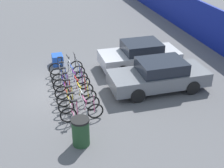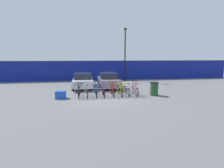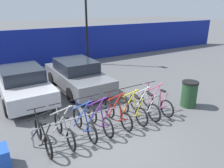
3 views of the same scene
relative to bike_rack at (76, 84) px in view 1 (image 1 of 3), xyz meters
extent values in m
plane|color=#59595B|center=(-0.51, -0.68, -0.50)|extent=(120.00, 120.00, 0.00)
cylinder|color=gray|center=(0.00, 0.00, 0.05)|extent=(4.76, 0.04, 0.04)
cylinder|color=gray|center=(-2.38, 0.00, -0.22)|extent=(0.04, 0.04, 0.55)
cylinder|color=gray|center=(2.38, 0.00, -0.22)|extent=(0.04, 0.04, 0.55)
torus|color=black|center=(-2.13, -0.68, -0.17)|extent=(0.06, 0.66, 0.66)
torus|color=black|center=(-2.13, 0.38, -0.17)|extent=(0.06, 0.66, 0.66)
cylinder|color=black|center=(-2.13, 0.01, 0.15)|extent=(0.60, 0.04, 0.76)
cylinder|color=black|center=(-2.13, -0.04, 0.46)|extent=(0.68, 0.04, 0.16)
cylinder|color=black|center=(-2.13, -0.33, 0.09)|extent=(0.14, 0.04, 0.63)
cylinder|color=black|center=(-2.13, -0.53, 0.12)|extent=(0.32, 0.03, 0.58)
cylinder|color=black|center=(-2.13, -0.48, -0.19)|extent=(0.40, 0.03, 0.08)
cylinder|color=black|center=(-2.13, 0.33, 0.18)|extent=(0.12, 0.04, 0.69)
cylinder|color=black|center=(-2.13, 0.29, 0.54)|extent=(0.52, 0.03, 0.03)
cube|color=black|center=(-2.13, -0.42, 0.43)|extent=(0.10, 0.22, 0.05)
torus|color=black|center=(-1.51, -0.68, -0.17)|extent=(0.06, 0.66, 0.66)
torus|color=black|center=(-1.51, 0.38, -0.17)|extent=(0.06, 0.66, 0.66)
cylinder|color=#B7B7BC|center=(-1.51, 0.01, 0.15)|extent=(0.60, 0.04, 0.76)
cylinder|color=#B7B7BC|center=(-1.51, -0.04, 0.46)|extent=(0.68, 0.04, 0.16)
cylinder|color=#B7B7BC|center=(-1.51, -0.33, 0.09)|extent=(0.14, 0.04, 0.63)
cylinder|color=#B7B7BC|center=(-1.51, -0.53, 0.12)|extent=(0.32, 0.03, 0.58)
cylinder|color=#B7B7BC|center=(-1.51, -0.48, -0.19)|extent=(0.40, 0.03, 0.08)
cylinder|color=#B7B7BC|center=(-1.51, 0.33, 0.18)|extent=(0.12, 0.04, 0.69)
cylinder|color=black|center=(-1.51, 0.29, 0.54)|extent=(0.52, 0.03, 0.03)
cube|color=black|center=(-1.51, -0.42, 0.43)|extent=(0.10, 0.22, 0.05)
torus|color=black|center=(-0.86, -0.68, -0.17)|extent=(0.06, 0.66, 0.66)
torus|color=black|center=(-0.86, 0.38, -0.17)|extent=(0.06, 0.66, 0.66)
cylinder|color=#284CB7|center=(-0.86, 0.01, 0.15)|extent=(0.60, 0.04, 0.76)
cylinder|color=#284CB7|center=(-0.86, -0.04, 0.46)|extent=(0.68, 0.04, 0.16)
cylinder|color=#284CB7|center=(-0.86, -0.33, 0.09)|extent=(0.14, 0.04, 0.63)
cylinder|color=#284CB7|center=(-0.86, -0.53, 0.12)|extent=(0.32, 0.03, 0.58)
cylinder|color=#284CB7|center=(-0.86, -0.48, -0.19)|extent=(0.40, 0.03, 0.08)
cylinder|color=#284CB7|center=(-0.86, 0.33, 0.18)|extent=(0.12, 0.04, 0.69)
cylinder|color=black|center=(-0.86, 0.29, 0.54)|extent=(0.52, 0.03, 0.03)
cube|color=black|center=(-0.86, -0.42, 0.43)|extent=(0.10, 0.22, 0.05)
torus|color=black|center=(-0.33, -0.68, -0.17)|extent=(0.06, 0.66, 0.66)
torus|color=black|center=(-0.33, 0.38, -0.17)|extent=(0.06, 0.66, 0.66)
cylinder|color=#752D99|center=(-0.33, 0.01, 0.15)|extent=(0.60, 0.04, 0.76)
cylinder|color=#752D99|center=(-0.33, -0.04, 0.46)|extent=(0.68, 0.04, 0.16)
cylinder|color=#752D99|center=(-0.33, -0.33, 0.09)|extent=(0.14, 0.04, 0.63)
cylinder|color=#752D99|center=(-0.33, -0.53, 0.12)|extent=(0.32, 0.03, 0.58)
cylinder|color=#752D99|center=(-0.33, -0.48, -0.19)|extent=(0.40, 0.03, 0.08)
cylinder|color=#752D99|center=(-0.33, 0.33, 0.18)|extent=(0.12, 0.04, 0.69)
cylinder|color=black|center=(-0.33, 0.29, 0.54)|extent=(0.52, 0.03, 0.03)
cube|color=black|center=(-0.33, -0.42, 0.43)|extent=(0.10, 0.22, 0.05)
torus|color=black|center=(0.36, -0.68, -0.17)|extent=(0.06, 0.66, 0.66)
torus|color=black|center=(0.36, 0.38, -0.17)|extent=(0.06, 0.66, 0.66)
cylinder|color=red|center=(0.36, 0.01, 0.15)|extent=(0.60, 0.04, 0.76)
cylinder|color=red|center=(0.36, -0.04, 0.46)|extent=(0.68, 0.04, 0.16)
cylinder|color=red|center=(0.36, -0.33, 0.09)|extent=(0.14, 0.04, 0.63)
cylinder|color=red|center=(0.36, -0.53, 0.12)|extent=(0.32, 0.03, 0.58)
cylinder|color=red|center=(0.36, -0.48, -0.19)|extent=(0.40, 0.03, 0.08)
cylinder|color=red|center=(0.36, 0.33, 0.18)|extent=(0.12, 0.04, 0.69)
cylinder|color=black|center=(0.36, 0.29, 0.54)|extent=(0.52, 0.03, 0.03)
cube|color=black|center=(0.36, -0.42, 0.43)|extent=(0.10, 0.22, 0.05)
torus|color=black|center=(0.97, -0.68, -0.17)|extent=(0.06, 0.66, 0.66)
torus|color=black|center=(0.97, 0.38, -0.17)|extent=(0.06, 0.66, 0.66)
cylinder|color=yellow|center=(0.97, 0.01, 0.15)|extent=(0.60, 0.04, 0.76)
cylinder|color=yellow|center=(0.97, -0.04, 0.46)|extent=(0.68, 0.04, 0.16)
cylinder|color=yellow|center=(0.97, -0.33, 0.09)|extent=(0.14, 0.04, 0.63)
cylinder|color=yellow|center=(0.97, -0.53, 0.12)|extent=(0.32, 0.03, 0.58)
cylinder|color=yellow|center=(0.97, -0.48, -0.19)|extent=(0.40, 0.03, 0.08)
cylinder|color=yellow|center=(0.97, 0.33, 0.18)|extent=(0.12, 0.04, 0.69)
cylinder|color=black|center=(0.97, 0.29, 0.54)|extent=(0.52, 0.03, 0.03)
cube|color=black|center=(0.97, -0.42, 0.43)|extent=(0.10, 0.22, 0.05)
torus|color=black|center=(1.52, -0.68, -0.17)|extent=(0.06, 0.66, 0.66)
torus|color=black|center=(1.52, 0.38, -0.17)|extent=(0.06, 0.66, 0.66)
cylinder|color=silver|center=(1.52, 0.01, 0.15)|extent=(0.60, 0.04, 0.76)
cylinder|color=silver|center=(1.52, -0.04, 0.46)|extent=(0.68, 0.04, 0.16)
cylinder|color=silver|center=(1.52, -0.33, 0.09)|extent=(0.14, 0.04, 0.63)
cylinder|color=silver|center=(1.52, -0.53, 0.12)|extent=(0.32, 0.03, 0.58)
cylinder|color=silver|center=(1.52, -0.48, -0.19)|extent=(0.40, 0.03, 0.08)
cylinder|color=silver|center=(1.52, 0.33, 0.18)|extent=(0.12, 0.04, 0.69)
cylinder|color=black|center=(1.52, 0.29, 0.54)|extent=(0.52, 0.03, 0.03)
cube|color=black|center=(1.52, -0.42, 0.43)|extent=(0.10, 0.22, 0.05)
torus|color=black|center=(2.13, -0.68, -0.17)|extent=(0.06, 0.66, 0.66)
torus|color=black|center=(2.13, 0.38, -0.17)|extent=(0.06, 0.66, 0.66)
cylinder|color=#E55993|center=(2.13, 0.01, 0.15)|extent=(0.60, 0.04, 0.76)
cylinder|color=#E55993|center=(2.13, -0.04, 0.46)|extent=(0.68, 0.04, 0.16)
cylinder|color=#E55993|center=(2.13, -0.33, 0.09)|extent=(0.14, 0.04, 0.63)
cylinder|color=#E55993|center=(2.13, -0.53, 0.12)|extent=(0.32, 0.03, 0.58)
cylinder|color=#E55993|center=(2.13, -0.48, -0.19)|extent=(0.40, 0.03, 0.08)
cylinder|color=#E55993|center=(2.13, 0.33, 0.18)|extent=(0.12, 0.04, 0.69)
cylinder|color=black|center=(2.13, 0.29, 0.54)|extent=(0.52, 0.03, 0.03)
cube|color=black|center=(2.13, -0.42, 0.43)|extent=(0.10, 0.22, 0.05)
cube|color=#B7B7BC|center=(-1.87, 3.65, 0.07)|extent=(1.80, 4.10, 0.62)
cube|color=#1E232D|center=(-1.87, 3.76, 0.64)|extent=(1.58, 1.88, 0.52)
cylinder|color=black|center=(-2.73, 4.84, -0.18)|extent=(0.20, 0.64, 0.64)
cylinder|color=black|center=(-1.02, 4.84, -0.18)|extent=(0.20, 0.64, 0.64)
cylinder|color=black|center=(-2.73, 2.47, -0.18)|extent=(0.20, 0.64, 0.64)
cylinder|color=black|center=(-1.02, 2.47, -0.18)|extent=(0.20, 0.64, 0.64)
cube|color=slate|center=(0.57, 3.67, 0.07)|extent=(1.80, 4.46, 0.62)
cube|color=#1E232D|center=(0.57, 3.78, 0.64)|extent=(1.58, 2.05, 0.52)
cylinder|color=black|center=(-0.28, 4.96, -0.18)|extent=(0.20, 0.64, 0.64)
cylinder|color=black|center=(1.43, 4.96, -0.18)|extent=(0.20, 0.64, 0.64)
cylinder|color=black|center=(-0.28, 2.38, -0.18)|extent=(0.20, 0.64, 0.64)
cylinder|color=black|center=(1.43, 2.38, -0.18)|extent=(0.20, 0.64, 0.64)
cylinder|color=#234728|center=(3.54, -0.46, -0.02)|extent=(0.60, 0.60, 0.95)
cylinder|color=black|center=(3.54, -0.46, 0.49)|extent=(0.63, 0.63, 0.08)
cube|color=blue|center=(-3.39, -0.41, -0.22)|extent=(0.70, 0.56, 0.55)
camera|label=1|loc=(12.11, -1.76, 6.45)|focal=50.00mm
camera|label=2|loc=(-1.62, -12.91, 2.46)|focal=28.00mm
camera|label=3|loc=(-3.25, -5.61, 3.30)|focal=35.00mm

